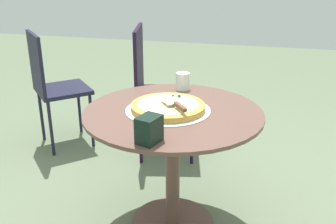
{
  "coord_description": "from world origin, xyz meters",
  "views": [
    {
      "loc": [
        -0.42,
        1.75,
        1.39
      ],
      "look_at": [
        0.03,
        -0.0,
        0.67
      ],
      "focal_mm": 41.52,
      "sensor_mm": 36.0,
      "label": 1
    }
  ],
  "objects_px": {
    "napkin_dispenser": "(149,129)",
    "patio_chair_near": "(155,84)",
    "patio_table": "(173,143)",
    "pizza_server": "(176,104)",
    "drinking_cup": "(183,81)",
    "patio_chair_corner": "(52,82)",
    "pizza_on_tray": "(168,107)"
  },
  "relations": [
    {
      "from": "patio_table",
      "to": "drinking_cup",
      "type": "bearing_deg",
      "value": -85.7
    },
    {
      "from": "pizza_server",
      "to": "patio_chair_near",
      "type": "distance_m",
      "value": 0.97
    },
    {
      "from": "pizza_on_tray",
      "to": "pizza_server",
      "type": "bearing_deg",
      "value": 136.65
    },
    {
      "from": "pizza_server",
      "to": "patio_chair_corner",
      "type": "height_order",
      "value": "patio_chair_corner"
    },
    {
      "from": "pizza_on_tray",
      "to": "drinking_cup",
      "type": "bearing_deg",
      "value": -89.96
    },
    {
      "from": "pizza_on_tray",
      "to": "napkin_dispenser",
      "type": "relative_size",
      "value": 3.76
    },
    {
      "from": "patio_chair_corner",
      "to": "drinking_cup",
      "type": "bearing_deg",
      "value": 159.72
    },
    {
      "from": "pizza_server",
      "to": "drinking_cup",
      "type": "distance_m",
      "value": 0.4
    },
    {
      "from": "napkin_dispenser",
      "to": "patio_chair_near",
      "type": "relative_size",
      "value": 0.12
    },
    {
      "from": "pizza_on_tray",
      "to": "napkin_dispenser",
      "type": "distance_m",
      "value": 0.37
    },
    {
      "from": "drinking_cup",
      "to": "napkin_dispenser",
      "type": "distance_m",
      "value": 0.71
    },
    {
      "from": "patio_table",
      "to": "napkin_dispenser",
      "type": "height_order",
      "value": "napkin_dispenser"
    },
    {
      "from": "patio_chair_corner",
      "to": "patio_chair_near",
      "type": "bearing_deg",
      "value": -174.11
    },
    {
      "from": "patio_chair_near",
      "to": "patio_chair_corner",
      "type": "bearing_deg",
      "value": 5.89
    },
    {
      "from": "patio_table",
      "to": "pizza_on_tray",
      "type": "relative_size",
      "value": 2.11
    },
    {
      "from": "pizza_server",
      "to": "pizza_on_tray",
      "type": "bearing_deg",
      "value": -43.35
    },
    {
      "from": "pizza_on_tray",
      "to": "patio_chair_corner",
      "type": "bearing_deg",
      "value": -34.54
    },
    {
      "from": "patio_chair_corner",
      "to": "pizza_on_tray",
      "type": "bearing_deg",
      "value": 145.46
    },
    {
      "from": "napkin_dispenser",
      "to": "patio_chair_near",
      "type": "height_order",
      "value": "patio_chair_near"
    },
    {
      "from": "pizza_server",
      "to": "drinking_cup",
      "type": "relative_size",
      "value": 1.99
    },
    {
      "from": "napkin_dispenser",
      "to": "patio_chair_corner",
      "type": "height_order",
      "value": "patio_chair_corner"
    },
    {
      "from": "pizza_on_tray",
      "to": "patio_chair_corner",
      "type": "xyz_separation_m",
      "value": [
        1.09,
        -0.75,
        -0.17
      ]
    },
    {
      "from": "drinking_cup",
      "to": "patio_chair_near",
      "type": "bearing_deg",
      "value": -57.72
    },
    {
      "from": "patio_chair_near",
      "to": "patio_chair_corner",
      "type": "xyz_separation_m",
      "value": [
        0.78,
        0.08,
        -0.02
      ]
    },
    {
      "from": "patio_chair_corner",
      "to": "pizza_server",
      "type": "bearing_deg",
      "value": 145.03
    },
    {
      "from": "patio_table",
      "to": "pizza_server",
      "type": "bearing_deg",
      "value": 117.62
    },
    {
      "from": "drinking_cup",
      "to": "pizza_on_tray",
      "type": "bearing_deg",
      "value": 90.04
    },
    {
      "from": "patio_table",
      "to": "patio_chair_corner",
      "type": "height_order",
      "value": "patio_chair_corner"
    },
    {
      "from": "pizza_server",
      "to": "patio_chair_near",
      "type": "relative_size",
      "value": 0.21
    },
    {
      "from": "patio_table",
      "to": "patio_chair_near",
      "type": "distance_m",
      "value": 0.89
    },
    {
      "from": "pizza_on_tray",
      "to": "napkin_dispenser",
      "type": "bearing_deg",
      "value": 91.95
    },
    {
      "from": "pizza_server",
      "to": "napkin_dispenser",
      "type": "bearing_deg",
      "value": 83.26
    }
  ]
}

